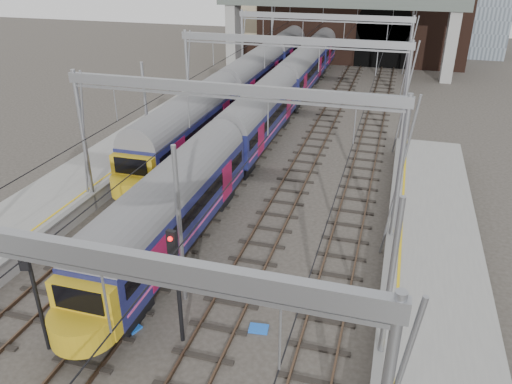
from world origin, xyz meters
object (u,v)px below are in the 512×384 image
(train_main, at_px, (283,90))
(train_second, at_px, (252,76))
(signal_near_left, at_px, (33,287))
(signal_near_centre, at_px, (176,274))

(train_main, bearing_deg, train_second, 135.41)
(train_main, xyz_separation_m, signal_near_left, (-1.70, -30.33, 0.50))
(train_main, bearing_deg, signal_near_left, -93.22)
(train_second, distance_m, signal_near_left, 34.36)
(signal_near_left, xyz_separation_m, signal_near_centre, (4.63, 1.81, 0.24))
(train_main, xyz_separation_m, train_second, (-4.00, 3.94, 0.04))
(signal_near_left, bearing_deg, signal_near_centre, 4.14)
(train_main, relative_size, signal_near_centre, 12.21)
(train_main, distance_m, signal_near_centre, 28.68)
(train_main, height_order, train_second, train_second)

